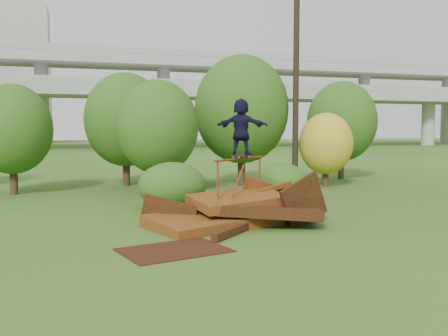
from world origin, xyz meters
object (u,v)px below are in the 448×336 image
object	(u,v)px
flat_plate	(174,250)
skater	(241,127)
scrap_pile	(236,212)
utility_pole	(296,77)

from	to	relation	value
flat_plate	skater	bearing A→B (deg)	50.21
scrap_pile	utility_pole	xyz separation A→B (m)	(5.70, 8.18, 4.86)
utility_pole	flat_plate	bearing A→B (deg)	-126.94
scrap_pile	skater	size ratio (longest dim) A/B	3.27
scrap_pile	utility_pole	world-z (taller)	utility_pole
skater	flat_plate	size ratio (longest dim) A/B	0.73
flat_plate	scrap_pile	bearing A→B (deg)	47.04
skater	flat_plate	world-z (taller)	skater
flat_plate	utility_pole	bearing A→B (deg)	53.06
skater	flat_plate	xyz separation A→B (m)	(-2.75, -3.31, -2.82)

